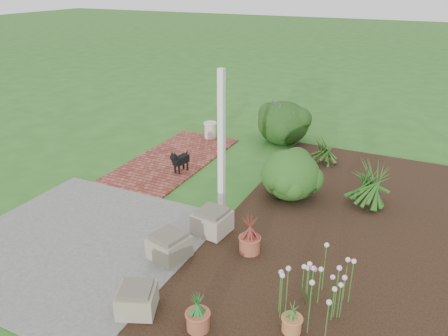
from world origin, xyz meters
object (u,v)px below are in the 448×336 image
at_px(cream_ceramic_urn, 210,130).
at_px(black_dog, 180,160).
at_px(evergreen_shrub, 291,174).
at_px(stone_trough_near, 137,300).

bearing_deg(cream_ceramic_urn, black_dog, -79.22).
bearing_deg(evergreen_shrub, cream_ceramic_urn, 141.99).
xyz_separation_m(black_dog, cream_ceramic_urn, (-0.41, 2.16, -0.08)).
bearing_deg(evergreen_shrub, black_dog, 179.48).
xyz_separation_m(stone_trough_near, cream_ceramic_urn, (-2.08, 5.92, 0.05)).
distance_m(stone_trough_near, evergreen_shrub, 3.82).
bearing_deg(cream_ceramic_urn, evergreen_shrub, -38.01).
xyz_separation_m(stone_trough_near, black_dog, (-1.67, 3.76, 0.13)).
bearing_deg(black_dog, cream_ceramic_urn, 111.14).
height_order(black_dog, cream_ceramic_urn, black_dog).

